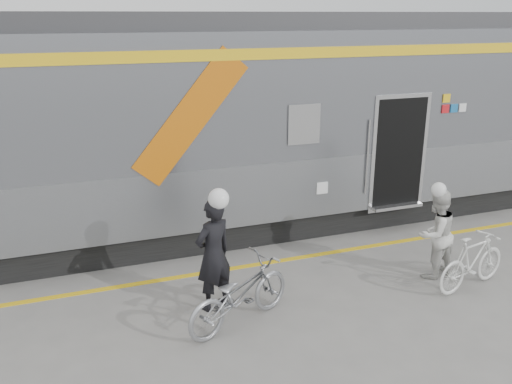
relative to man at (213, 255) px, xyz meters
name	(u,v)px	position (x,y,z in m)	size (l,w,h in m)	color
ground	(300,333)	(0.88, -1.06, -0.83)	(90.00, 90.00, 0.00)	slate
train	(263,121)	(1.93, 3.14, 1.22)	(24.00, 3.17, 4.10)	black
safety_strip	(247,266)	(0.88, 1.09, -0.83)	(24.00, 0.12, 0.01)	yellow
man	(213,255)	(0.00, 0.00, 0.00)	(0.61, 0.40, 1.67)	black
bicycle_left	(239,294)	(0.20, -0.55, -0.37)	(0.61, 1.75, 0.92)	#98999F
woman	(435,234)	(3.60, -0.25, -0.10)	(0.71, 0.55, 1.46)	silver
bicycle_right	(472,261)	(3.90, -0.80, -0.39)	(0.42, 1.47, 0.88)	silver
helmet_man	(212,189)	(0.00, 0.00, 0.98)	(0.29, 0.29, 0.29)	white
helmet_woman	(441,183)	(3.60, -0.25, 0.74)	(0.23, 0.23, 0.23)	white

